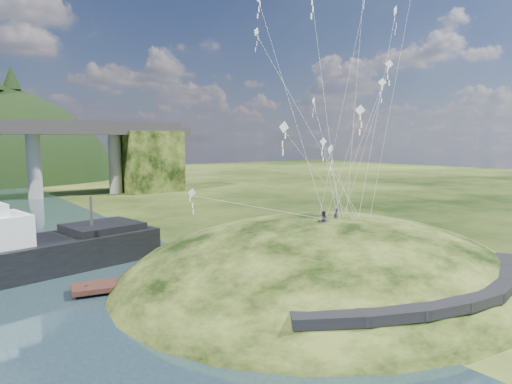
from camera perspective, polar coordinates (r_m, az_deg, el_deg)
ground at (r=32.40m, az=0.61°, el=-13.91°), size 320.00×320.00×0.00m
grass_hill at (r=39.28m, az=8.39°, el=-12.56°), size 36.00×32.00×13.00m
footpath at (r=30.94m, az=23.56°, el=-11.40°), size 22.29×5.84×0.83m
work_barge at (r=42.94m, az=-27.99°, el=-6.67°), size 24.24×10.36×8.22m
wooden_dock at (r=37.35m, az=-10.42°, el=-10.44°), size 15.11×5.23×1.07m
kite_flyers at (r=36.43m, az=8.90°, el=-2.20°), size 2.76×1.19×1.70m
kite_swarm at (r=39.21m, az=9.05°, el=16.63°), size 18.48×14.88×20.07m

